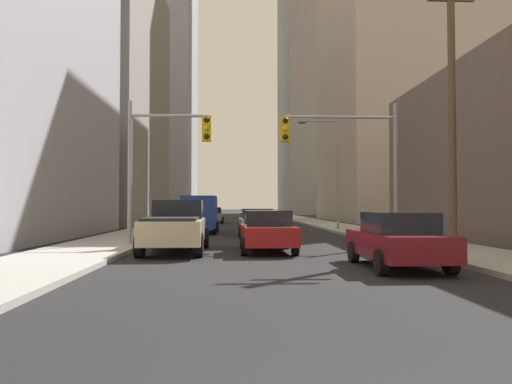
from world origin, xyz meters
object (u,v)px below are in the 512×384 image
Objects in this scene: sedan_white at (256,222)px; sedan_grey at (213,215)px; sedan_red at (267,231)px; cargo_van_blue at (200,212)px; pickup_truck_beige at (176,226)px; traffic_signal_near_left at (165,149)px; traffic_signal_near_right at (345,148)px; sedan_maroon at (398,240)px.

sedan_white is 1.01× the size of sedan_grey.
sedan_red and sedan_grey have the same top height.
cargo_van_blue is at bearing 133.53° from sedan_white.
sedan_white is at bearing 69.01° from pickup_truck_beige.
traffic_signal_near_left reaches higher than sedan_red.
traffic_signal_near_right is at bearing 0.01° from traffic_signal_near_left.
sedan_white is (0.04, 8.90, 0.00)m from sedan_red.
sedan_grey is at bearing 100.88° from sedan_maroon.
cargo_van_blue is 1.23× the size of sedan_red.
sedan_white is (3.36, 8.75, -0.16)m from pickup_truck_beige.
sedan_white is 0.71× the size of traffic_signal_near_right.
sedan_red is at bearing -30.04° from traffic_signal_near_left.
sedan_red is at bearing -145.87° from traffic_signal_near_right.
cargo_van_blue is 12.82m from sedan_red.
sedan_maroon is at bearing -91.87° from traffic_signal_near_right.
sedan_maroon is 1.00× the size of sedan_grey.
sedan_grey is 0.71× the size of traffic_signal_near_right.
pickup_truck_beige reaches higher than sedan_grey.
pickup_truck_beige is 3.85m from traffic_signal_near_left.
traffic_signal_near_left is (-7.24, 7.08, 3.25)m from sedan_maroon.
sedan_red and sedan_white have the same top height.
sedan_white is 8.11m from traffic_signal_near_right.
traffic_signal_near_right reaches higher than sedan_white.
sedan_white is at bearing -80.68° from sedan_grey.
traffic_signal_near_right is at bearing -56.30° from cargo_van_blue.
sedan_maroon is 5.73m from sedan_red.
sedan_red is 5.32m from traffic_signal_near_right.
sedan_maroon is 0.99× the size of sedan_white.
traffic_signal_near_left reaches higher than cargo_van_blue.
pickup_truck_beige is 12.24m from cargo_van_blue.
traffic_signal_near_right reaches higher than sedan_red.
sedan_white is at bearing 117.33° from traffic_signal_near_right.
sedan_grey is (-3.18, 19.35, 0.00)m from sedan_white.
sedan_maroon is at bearing -44.36° from traffic_signal_near_left.
pickup_truck_beige is at bearing -110.99° from sedan_white.
traffic_signal_near_right is (6.57, -25.92, 3.32)m from sedan_grey.
traffic_signal_near_right is at bearing 88.13° from sedan_maroon.
cargo_van_blue reaches higher than sedan_grey.
sedan_maroon is at bearing -76.94° from sedan_white.
traffic_signal_near_left is at bearing 135.64° from sedan_maroon.
sedan_red is (3.27, -12.39, -0.52)m from cargo_van_blue.
traffic_signal_near_right is (7.47, 0.00, 0.07)m from traffic_signal_near_left.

